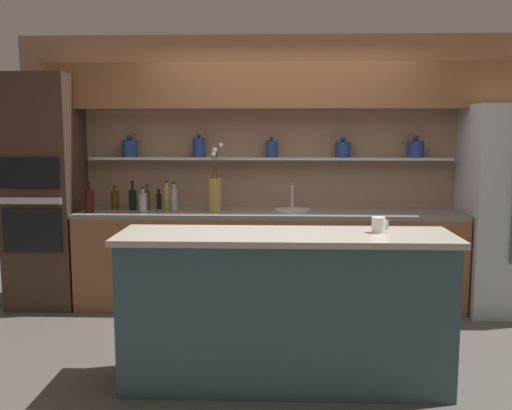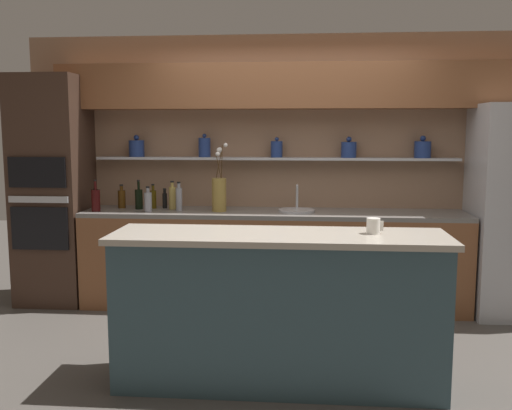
{
  "view_description": "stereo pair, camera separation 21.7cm",
  "coord_description": "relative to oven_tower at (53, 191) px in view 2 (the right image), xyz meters",
  "views": [
    {
      "loc": [
        -0.05,
        -4.1,
        1.69
      ],
      "look_at": [
        -0.22,
        0.39,
        1.09
      ],
      "focal_mm": 40.0,
      "sensor_mm": 36.0,
      "label": 1
    },
    {
      "loc": [
        0.16,
        -4.09,
        1.69
      ],
      "look_at": [
        -0.22,
        0.39,
        1.09
      ],
      "focal_mm": 40.0,
      "sensor_mm": 36.0,
      "label": 2
    }
  ],
  "objects": [
    {
      "name": "bottle_oil_1",
      "position": [
        0.96,
        0.1,
        -0.08
      ],
      "size": [
        0.06,
        0.06,
        0.24
      ],
      "color": "#47380A",
      "rests_on": "back_counter_unit"
    },
    {
      "name": "flower_vase",
      "position": [
        1.64,
        -0.03,
        0.0
      ],
      "size": [
        0.15,
        0.16,
        0.64
      ],
      "color": "olive",
      "rests_on": "back_counter_unit"
    },
    {
      "name": "bottle_wine_7",
      "position": [
        0.84,
        0.05,
        -0.08
      ],
      "size": [
        0.07,
        0.07,
        0.28
      ],
      "color": "black",
      "rests_on": "back_counter_unit"
    },
    {
      "name": "sink_fixture",
      "position": [
        2.37,
        0.01,
        -0.16
      ],
      "size": [
        0.34,
        0.34,
        0.25
      ],
      "color": "#B7B7BC",
      "rests_on": "back_counter_unit"
    },
    {
      "name": "bottle_spirit_5",
      "position": [
        0.98,
        -0.13,
        -0.08
      ],
      "size": [
        0.07,
        0.07,
        0.24
      ],
      "color": "gray",
      "rests_on": "back_counter_unit"
    },
    {
      "name": "bottle_spirit_4",
      "position": [
        1.16,
        0.06,
        -0.06
      ],
      "size": [
        0.07,
        0.07,
        0.28
      ],
      "color": "tan",
      "rests_on": "back_counter_unit"
    },
    {
      "name": "island_counter",
      "position": [
        2.28,
        -1.7,
        -0.59
      ],
      "size": [
        2.18,
        0.61,
        1.02
      ],
      "color": "#334C56",
      "rests_on": "ground_plane"
    },
    {
      "name": "bottle_wine_6",
      "position": [
        0.48,
        -0.14,
        -0.07
      ],
      "size": [
        0.08,
        0.08,
        0.3
      ],
      "color": "#380C0C",
      "rests_on": "back_counter_unit"
    },
    {
      "name": "oven_tower",
      "position": [
        0.0,
        0.0,
        0.0
      ],
      "size": [
        0.64,
        0.64,
        2.2
      ],
      "color": "#3D281E",
      "rests_on": "ground_plane"
    },
    {
      "name": "back_counter_unit",
      "position": [
        2.15,
        0.0,
        -0.64
      ],
      "size": [
        3.61,
        0.62,
        0.92
      ],
      "color": "brown",
      "rests_on": "ground_plane"
    },
    {
      "name": "ground_plane",
      "position": [
        2.28,
        -1.24,
        -1.1
      ],
      "size": [
        12.0,
        12.0,
        0.0
      ],
      "primitive_type": "plane",
      "color": "#4C4742"
    },
    {
      "name": "back_wall_unit",
      "position": [
        2.28,
        0.29,
        0.45
      ],
      "size": [
        5.2,
        0.44,
        2.6
      ],
      "color": "#937056",
      "rests_on": "ground_plane"
    },
    {
      "name": "bottle_spirit_0",
      "position": [
        0.65,
        0.1,
        -0.08
      ],
      "size": [
        0.07,
        0.07,
        0.23
      ],
      "color": "#4C2D0C",
      "rests_on": "back_counter_unit"
    },
    {
      "name": "bottle_sauce_3",
      "position": [
        1.07,
        0.13,
        -0.09
      ],
      "size": [
        0.05,
        0.05,
        0.19
      ],
      "color": "black",
      "rests_on": "back_counter_unit"
    },
    {
      "name": "bottle_spirit_2",
      "position": [
        1.25,
        -0.03,
        -0.06
      ],
      "size": [
        0.06,
        0.06,
        0.28
      ],
      "color": "gray",
      "rests_on": "back_counter_unit"
    },
    {
      "name": "coffee_mug",
      "position": [
        2.89,
        -1.65,
        -0.03
      ],
      "size": [
        0.11,
        0.09,
        0.1
      ],
      "color": "silver",
      "rests_on": "island_counter"
    }
  ]
}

